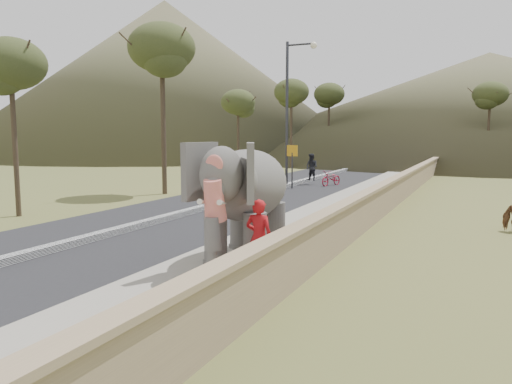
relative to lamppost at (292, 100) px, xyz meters
The scene contains 12 objects.
ground 20.02m from the lamppost, 76.02° to the right, with size 160.00×160.00×0.00m, color olive.
road 10.10m from the lamppost, 92.00° to the right, with size 7.00×120.00×0.03m, color black.
median 10.05m from the lamppost, 92.00° to the right, with size 0.35×120.00×0.22m, color black.
walkway 11.10m from the lamppost, 62.07° to the right, with size 3.00×120.00×0.15m, color #9E9687.
parapet 11.71m from the lamppost, 54.37° to the right, with size 0.30×120.00×1.10m, color tan.
lamppost is the anchor object (origin of this frame).
signboard 3.26m from the lamppost, 66.31° to the right, with size 0.60×0.08×2.40m.
hill_left 49.54m from the lamppost, 132.66° to the left, with size 60.00×60.00×22.00m, color brown.
hill_far 52.11m from the lamppost, 79.27° to the left, with size 80.00×80.00×14.00m, color brown.
elephant_and_man 16.58m from the lamppost, 73.14° to the right, with size 2.40×3.93×2.70m.
motorcyclist 4.73m from the lamppost, 59.11° to the left, with size 2.23×1.79×1.86m.
trees 12.99m from the lamppost, 56.25° to the left, with size 48.02×42.56×8.66m.
Camera 1 is at (5.08, -7.20, 3.10)m, focal length 35.00 mm.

